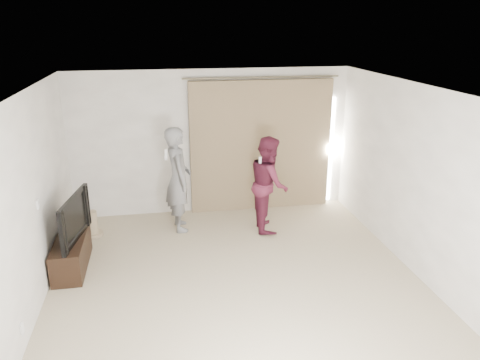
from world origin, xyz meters
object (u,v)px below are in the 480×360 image
object	(u,v)px
tv	(67,218)
person_man	(178,179)
tv_console	(72,253)
person_woman	(269,184)

from	to	relation	value
tv	person_man	distance (m)	1.94
person_man	tv	bearing A→B (deg)	-145.92
tv_console	person_woman	distance (m)	3.25
tv	tv_console	bearing A→B (deg)	10.01
tv	person_woman	size ratio (longest dim) A/B	0.70
tv	person_woman	xyz separation A→B (m)	(3.09, 0.83, 0.03)
tv	person_man	xyz separation A→B (m)	(1.61, 1.09, 0.11)
tv_console	tv	xyz separation A→B (m)	(0.00, -0.00, 0.55)
tv_console	person_man	bearing A→B (deg)	34.08
tv_console	person_man	xyz separation A→B (m)	(1.61, 1.09, 0.66)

